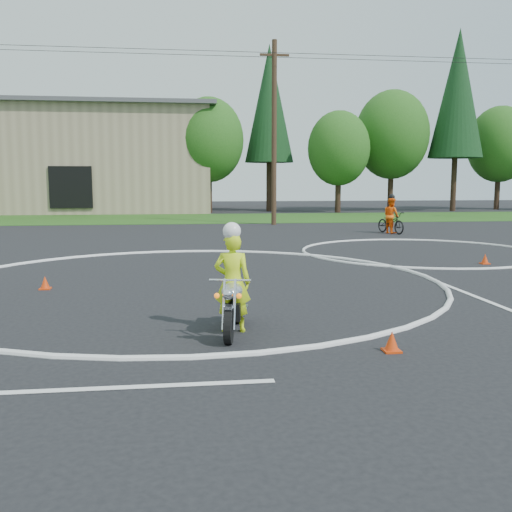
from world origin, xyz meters
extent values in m
plane|color=black|center=(0.00, 0.00, 0.00)|extent=(120.00, 120.00, 0.00)
cube|color=#1E4714|center=(0.00, 27.00, 0.01)|extent=(120.00, 10.00, 0.02)
torus|color=silver|center=(0.00, 3.00, 0.01)|extent=(12.12, 12.12, 0.12)
torus|color=silver|center=(8.00, 8.00, 0.01)|extent=(8.10, 8.10, 0.10)
cylinder|color=black|center=(0.58, -2.33, 0.27)|extent=(0.21, 0.55, 0.54)
cylinder|color=black|center=(0.82, -1.08, 0.27)|extent=(0.21, 0.55, 0.54)
cube|color=black|center=(0.71, -1.66, 0.36)|extent=(0.34, 0.54, 0.27)
ellipsoid|color=silver|center=(0.68, -1.84, 0.71)|extent=(0.43, 0.63, 0.25)
cube|color=black|center=(0.76, -1.39, 0.67)|extent=(0.33, 0.58, 0.09)
cylinder|color=silver|center=(0.52, -2.24, 0.59)|extent=(0.10, 0.33, 0.73)
cylinder|color=white|center=(0.68, -2.27, 0.59)|extent=(0.10, 0.33, 0.73)
cube|color=silver|center=(0.58, -2.34, 0.56)|extent=(0.16, 0.22, 0.05)
cylinder|color=white|center=(0.63, -2.10, 0.92)|extent=(0.63, 0.15, 0.03)
sphere|color=silver|center=(0.56, -2.41, 0.77)|extent=(0.16, 0.16, 0.16)
sphere|color=#DE610B|center=(0.41, -2.37, 0.74)|extent=(0.08, 0.08, 0.08)
sphere|color=#DC5F0B|center=(0.73, -2.43, 0.74)|extent=(0.08, 0.08, 0.08)
cylinder|color=#BAB9BF|center=(0.92, -1.33, 0.27)|extent=(0.21, 0.72, 0.07)
imported|color=#D2F319|center=(0.70, -1.60, 0.80)|extent=(0.65, 0.49, 1.60)
sphere|color=white|center=(0.70, -1.65, 1.62)|extent=(0.29, 0.29, 0.29)
imported|color=black|center=(9.58, 14.99, 0.50)|extent=(1.18, 2.01, 1.00)
imported|color=#FF610D|center=(9.58, 14.99, 0.83)|extent=(0.83, 0.95, 1.66)
sphere|color=black|center=(9.58, 14.99, 1.69)|extent=(0.29, 0.29, 0.29)
cone|color=red|center=(2.85, -3.01, 0.15)|extent=(0.22, 0.22, 0.30)
cube|color=red|center=(2.85, -3.01, 0.01)|extent=(0.24, 0.24, 0.03)
cone|color=red|center=(-3.16, 2.54, 0.15)|extent=(0.22, 0.22, 0.30)
cube|color=red|center=(-3.16, 2.54, 0.01)|extent=(0.24, 0.24, 0.03)
cone|color=red|center=(8.72, 5.01, 0.15)|extent=(0.22, 0.22, 0.30)
cube|color=red|center=(8.72, 5.01, 0.01)|extent=(0.24, 0.24, 0.03)
cone|color=red|center=(1.01, 2.32, 0.15)|extent=(0.22, 0.22, 0.30)
cube|color=red|center=(1.01, 2.32, 0.01)|extent=(0.24, 0.24, 0.03)
cube|color=black|center=(-8.00, 31.90, 2.00)|extent=(3.00, 0.16, 3.00)
cylinder|color=#382619|center=(2.00, 34.00, 1.62)|extent=(0.44, 0.44, 3.24)
ellipsoid|color=#1E5116|center=(2.00, 34.00, 5.58)|extent=(5.40, 5.40, 6.48)
cylinder|color=#382619|center=(7.00, 36.00, 1.98)|extent=(0.44, 0.44, 3.96)
cone|color=black|center=(7.00, 36.00, 8.63)|extent=(3.96, 3.96, 9.35)
cylinder|color=#382619|center=(12.00, 33.00, 1.44)|extent=(0.44, 0.44, 2.88)
ellipsoid|color=#1E5116|center=(12.00, 33.00, 4.96)|extent=(4.80, 4.80, 5.76)
cylinder|color=#382619|center=(17.00, 35.00, 1.80)|extent=(0.44, 0.44, 3.60)
ellipsoid|color=#1E5116|center=(17.00, 35.00, 6.20)|extent=(6.00, 6.00, 7.20)
cylinder|color=#382619|center=(22.00, 34.00, 2.16)|extent=(0.44, 0.44, 4.32)
cone|color=black|center=(22.00, 34.00, 9.42)|extent=(4.32, 4.32, 10.20)
cylinder|color=#382619|center=(27.00, 36.00, 1.62)|extent=(0.44, 0.44, 3.24)
ellipsoid|color=#1E5116|center=(27.00, 36.00, 5.58)|extent=(5.40, 5.40, 6.48)
cylinder|color=#382619|center=(-2.00, 35.00, 1.44)|extent=(0.44, 0.44, 2.88)
ellipsoid|color=#1E5116|center=(-2.00, 35.00, 4.96)|extent=(4.80, 4.80, 5.76)
cylinder|color=#473321|center=(5.00, 21.00, 5.00)|extent=(0.28, 0.28, 10.00)
cube|color=#473321|center=(5.00, 21.00, 9.20)|extent=(1.60, 0.12, 0.12)
cylinder|color=black|center=(-5.00, 20.45, 9.20)|extent=(20.00, 0.02, 0.02)
cylinder|color=black|center=(-5.00, 21.55, 9.20)|extent=(20.00, 0.02, 0.02)
cylinder|color=black|center=(15.00, 20.45, 9.20)|extent=(20.00, 0.02, 0.02)
cylinder|color=black|center=(15.00, 21.55, 9.20)|extent=(20.00, 0.02, 0.02)
camera|label=1|loc=(-0.07, -10.56, 2.40)|focal=40.00mm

